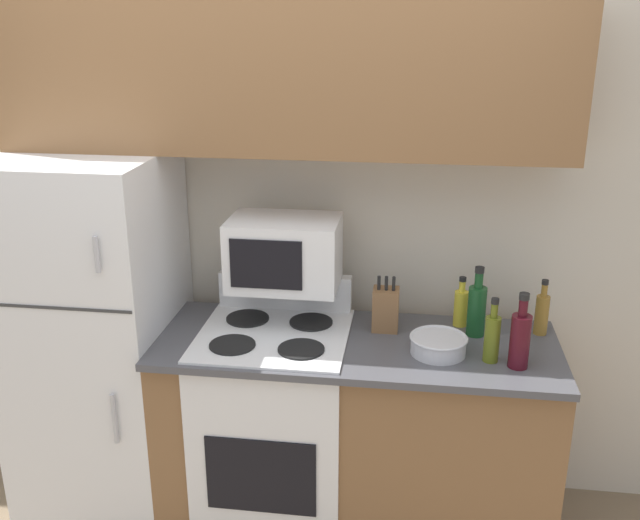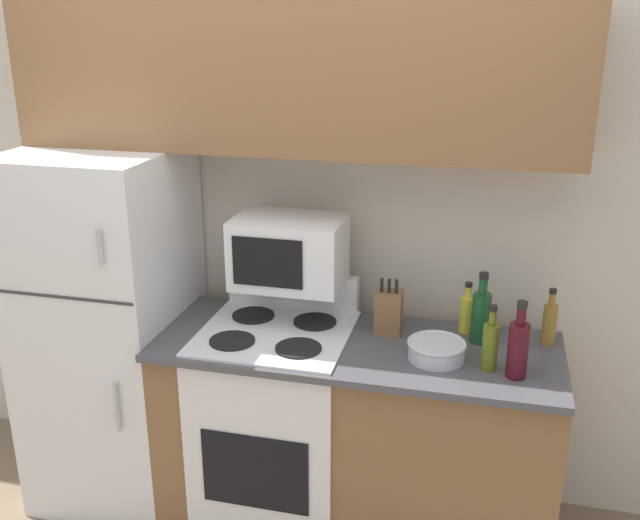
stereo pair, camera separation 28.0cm
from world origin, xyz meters
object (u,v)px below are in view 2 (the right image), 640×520
Objects in this scene: stove at (277,425)px; bottle_vinegar at (549,323)px; bottle_cooking_spray at (467,313)px; refrigerator at (111,330)px; bottle_olive_oil at (490,345)px; bowl at (436,350)px; bottle_wine_green at (481,315)px; bottle_wine_red at (518,348)px; microwave at (289,252)px; knife_block at (389,312)px.

bottle_vinegar is (1.10, 0.17, 0.54)m from stove.
bottle_cooking_spray is (-0.33, 0.04, -0.01)m from bottle_vinegar.
bottle_vinegar is at bearing -7.00° from bottle_cooking_spray.
refrigerator is 1.70m from bottle_olive_oil.
bottle_wine_green is at bearing 51.53° from bowl.
bottle_wine_green is at bearing 100.59° from bottle_olive_oil.
bottle_wine_red is at bearing -112.20° from bottle_vinegar.
refrigerator reaches higher than microwave.
microwave is 1.53× the size of bottle_wine_green.
bottle_cooking_spray is (-0.10, 0.32, -0.02)m from bottle_olive_oil.
bottle_wine_green is (1.64, 0.07, 0.21)m from refrigerator.
bowl is (0.65, -0.20, -0.28)m from microwave.
bottle_wine_green is (0.16, 0.20, 0.08)m from bowl.
bowl is at bearing 169.71° from bottle_olive_oil.
bottle_wine_red reaches higher than bottle_vinegar.
bottle_vinegar is at bearing 4.24° from knife_block.
stove is 2.38× the size of microwave.
microwave is (0.83, 0.08, 0.42)m from refrigerator.
stove is 0.72m from knife_block.
bottle_wine_red is at bearing -19.29° from bottle_olive_oil.
knife_block reaches higher than bottle_vinegar.
bottle_wine_green is at bearing 8.66° from stove.
bottle_wine_green is (0.83, 0.13, 0.56)m from stove.
refrigerator is at bearing 173.71° from bottle_wine_red.
bottle_olive_oil is at bearing -79.41° from bottle_wine_green.
stove is at bearing -101.25° from microwave.
refrigerator reaches higher than bottle_olive_oil.
microwave is 0.91m from bottle_olive_oil.
bottle_wine_red is 0.34m from bottle_vinegar.
stove is at bearing 174.16° from bowl.
microwave is 0.83m from bottle_wine_green.
bottle_vinegar reaches higher than bowl.
bottle_vinegar is at bearing 67.80° from bottle_wine_red.
microwave is at bearing 164.29° from bottle_olive_oil.
refrigerator is 5.51× the size of bottle_wine_green.
bottle_wine_red is at bearing -6.29° from refrigerator.
bottle_olive_oil is (0.87, -0.11, 0.54)m from stove.
bottle_wine_red is (0.10, -0.03, 0.02)m from bottle_olive_oil.
bottle_olive_oil is 0.24m from bottle_wine_green.
stove is at bearing -164.46° from bottle_cooking_spray.
bottle_wine_red and bottle_wine_green have the same top height.
refrigerator is 1.60m from bottle_cooking_spray.
knife_block reaches higher than bottle_cooking_spray.
bowl is 0.95× the size of bottle_vinegar.
refrigerator is at bearing -177.53° from bottle_wine_green.
bottle_olive_oil reaches higher than stove.
bottle_cooking_spray is at bearing 6.24° from microwave.
bottle_cooking_spray reaches higher than stove.
microwave is at bearing 163.91° from bottle_wine_red.
bottle_wine_red is 1.36× the size of bottle_cooking_spray.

